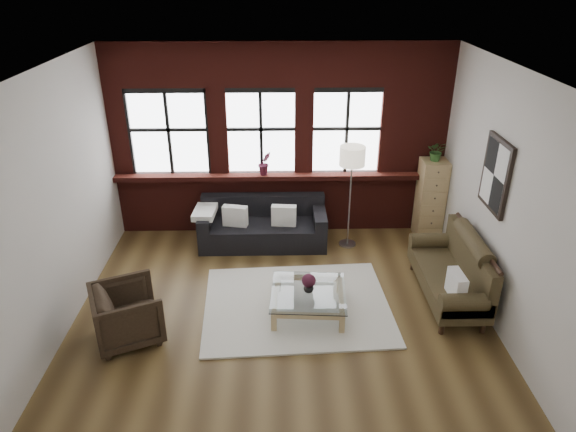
{
  "coord_description": "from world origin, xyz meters",
  "views": [
    {
      "loc": [
        -0.04,
        -5.66,
        4.26
      ],
      "look_at": [
        0.1,
        0.6,
        1.15
      ],
      "focal_mm": 32.0,
      "sensor_mm": 36.0,
      "label": 1
    }
  ],
  "objects_px": {
    "vase": "(309,287)",
    "dark_sofa": "(263,223)",
    "drawer_chest": "(430,199)",
    "floor_lamp": "(350,194)",
    "armchair": "(128,314)",
    "coffee_table": "(308,302)",
    "vintage_settee": "(449,269)"
  },
  "relations": [
    {
      "from": "vintage_settee",
      "to": "vase",
      "type": "height_order",
      "value": "vintage_settee"
    },
    {
      "from": "coffee_table",
      "to": "vintage_settee",
      "type": "bearing_deg",
      "value": 8.06
    },
    {
      "from": "armchair",
      "to": "vase",
      "type": "xyz_separation_m",
      "value": [
        2.27,
        0.48,
        0.03
      ]
    },
    {
      "from": "floor_lamp",
      "to": "vase",
      "type": "bearing_deg",
      "value": -112.64
    },
    {
      "from": "vase",
      "to": "drawer_chest",
      "type": "relative_size",
      "value": 0.1
    },
    {
      "from": "vase",
      "to": "dark_sofa",
      "type": "bearing_deg",
      "value": 108.74
    },
    {
      "from": "vase",
      "to": "drawer_chest",
      "type": "distance_m",
      "value": 3.06
    },
    {
      "from": "dark_sofa",
      "to": "floor_lamp",
      "type": "bearing_deg",
      "value": -3.24
    },
    {
      "from": "armchair",
      "to": "coffee_table",
      "type": "bearing_deg",
      "value": -101.53
    },
    {
      "from": "vintage_settee",
      "to": "drawer_chest",
      "type": "bearing_deg",
      "value": 82.98
    },
    {
      "from": "drawer_chest",
      "to": "dark_sofa",
      "type": "bearing_deg",
      "value": -175.25
    },
    {
      "from": "dark_sofa",
      "to": "vintage_settee",
      "type": "height_order",
      "value": "vintage_settee"
    },
    {
      "from": "dark_sofa",
      "to": "coffee_table",
      "type": "xyz_separation_m",
      "value": [
        0.65,
        -1.91,
        -0.22
      ]
    },
    {
      "from": "coffee_table",
      "to": "armchair",
      "type": "bearing_deg",
      "value": -168.1
    },
    {
      "from": "dark_sofa",
      "to": "armchair",
      "type": "distance_m",
      "value": 2.88
    },
    {
      "from": "dark_sofa",
      "to": "floor_lamp",
      "type": "height_order",
      "value": "floor_lamp"
    },
    {
      "from": "coffee_table",
      "to": "dark_sofa",
      "type": "bearing_deg",
      "value": 108.74
    },
    {
      "from": "armchair",
      "to": "drawer_chest",
      "type": "relative_size",
      "value": 0.59
    },
    {
      "from": "armchair",
      "to": "coffee_table",
      "type": "height_order",
      "value": "armchair"
    },
    {
      "from": "dark_sofa",
      "to": "vintage_settee",
      "type": "xyz_separation_m",
      "value": [
        2.59,
        -1.63,
        0.1
      ]
    },
    {
      "from": "coffee_table",
      "to": "drawer_chest",
      "type": "distance_m",
      "value": 3.1
    },
    {
      "from": "vase",
      "to": "floor_lamp",
      "type": "distance_m",
      "value": 2.06
    },
    {
      "from": "drawer_chest",
      "to": "floor_lamp",
      "type": "bearing_deg",
      "value": -167.41
    },
    {
      "from": "armchair",
      "to": "drawer_chest",
      "type": "bearing_deg",
      "value": -82.86
    },
    {
      "from": "coffee_table",
      "to": "vase",
      "type": "relative_size",
      "value": 6.92
    },
    {
      "from": "armchair",
      "to": "coffee_table",
      "type": "xyz_separation_m",
      "value": [
        2.27,
        0.48,
        -0.21
      ]
    },
    {
      "from": "armchair",
      "to": "drawer_chest",
      "type": "distance_m",
      "value": 5.16
    },
    {
      "from": "dark_sofa",
      "to": "armchair",
      "type": "relative_size",
      "value": 2.59
    },
    {
      "from": "armchair",
      "to": "coffee_table",
      "type": "relative_size",
      "value": 0.81
    },
    {
      "from": "vase",
      "to": "vintage_settee",
      "type": "bearing_deg",
      "value": 8.06
    },
    {
      "from": "vintage_settee",
      "to": "armchair",
      "type": "distance_m",
      "value": 4.28
    },
    {
      "from": "coffee_table",
      "to": "floor_lamp",
      "type": "xyz_separation_m",
      "value": [
        0.76,
        1.83,
        0.78
      ]
    }
  ]
}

